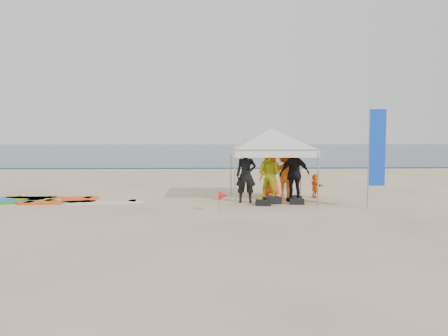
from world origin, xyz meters
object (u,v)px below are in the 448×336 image
person_black_a (246,175)px  person_black_b (295,174)px  person_seated (315,186)px  canopy_tent (271,129)px  marker_pennant (223,195)px  surfboard_spread (46,200)px  person_orange_b (271,173)px  feather_flag (376,149)px  person_yellow (270,175)px  person_orange_a (285,174)px

person_black_a → person_black_b: bearing=5.5°
person_seated → person_black_b: bearing=123.9°
canopy_tent → marker_pennant: 3.64m
marker_pennant → surfboard_spread: (-6.06, 2.30, -0.46)m
person_black_a → person_orange_b: 2.04m
person_black_b → canopy_tent: 1.81m
person_seated → feather_flag: bearing=-163.8°
person_orange_b → feather_flag: feather_flag is taller
marker_pennant → person_black_b: bearing=37.9°
person_black_a → person_yellow: size_ratio=1.01×
person_black_b → marker_pennant: (-2.51, -1.96, -0.45)m
person_yellow → person_seated: (1.78, 0.76, -0.49)m
person_black_a → person_seated: person_black_a is taller
feather_flag → person_orange_b: bearing=131.8°
feather_flag → person_orange_a: bearing=137.4°
feather_flag → surfboard_spread: bearing=170.0°
person_black_b → person_orange_b: person_black_b is taller
person_yellow → person_orange_a: size_ratio=1.04×
person_black_b → person_seated: bearing=-150.0°
person_orange_b → canopy_tent: (-0.16, -1.07, 1.65)m
feather_flag → marker_pennant: bearing=-175.2°
person_yellow → person_black_b: size_ratio=0.98×
person_seated → person_orange_a: bearing=92.5°
person_yellow → person_orange_a: person_yellow is taller
canopy_tent → surfboard_spread: (-7.82, -0.16, -2.48)m
person_orange_b → canopy_tent: bearing=78.0°
person_black_a → person_orange_a: (1.48, 0.81, -0.05)m
person_yellow → person_seated: bearing=53.1°
person_black_a → person_orange_b: (1.09, 1.72, -0.07)m
person_black_a → person_black_b: person_black_b is taller
person_black_a → canopy_tent: 1.94m
person_orange_a → marker_pennant: 3.52m
person_orange_b → surfboard_spread: bearing=5.0°
person_orange_b → canopy_tent: 1.97m
canopy_tent → feather_flag: 3.67m
person_black_a → surfboard_spread: (-6.89, 0.49, -0.90)m
person_black_a → person_black_b: (1.68, 0.14, 0.01)m
person_black_b → person_seated: 1.43m
person_black_b → feather_flag: feather_flag is taller
person_black_b → marker_pennant: size_ratio=2.97×
person_black_b → surfboard_spread: person_black_b is taller
person_black_a → person_yellow: (0.85, 0.32, -0.01)m
person_black_a → person_orange_a: 1.68m
surfboard_spread → person_black_b: bearing=-2.3°
person_black_b → canopy_tent: canopy_tent is taller
person_yellow → feather_flag: feather_flag is taller
surfboard_spread → person_orange_b: bearing=8.8°
person_orange_a → person_black_a: bearing=35.8°
feather_flag → person_yellow: bearing=150.3°
person_orange_a → feather_flag: (2.42, -2.23, 0.98)m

